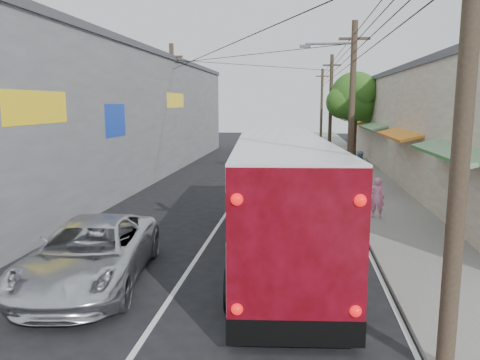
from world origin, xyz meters
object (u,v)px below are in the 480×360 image
object	(u,v)px
coach_bus	(280,194)
parked_suv	(330,166)
parked_car_mid	(327,162)
pedestrian_far	(359,168)
jeepney	(91,253)
parked_car_far	(310,145)
pedestrian_near	(377,198)

from	to	relation	value
coach_bus	parked_suv	distance (m)	13.70
parked_car_mid	pedestrian_far	distance (m)	5.03
jeepney	parked_car_mid	xyz separation A→B (m)	(6.73, 19.38, -0.10)
parked_car_mid	pedestrian_far	bearing A→B (deg)	-78.84
coach_bus	jeepney	size ratio (longest dim) A/B	2.14
parked_car_mid	parked_car_far	xyz separation A→B (m)	(-0.80, 11.62, 0.08)
coach_bus	parked_suv	size ratio (longest dim) A/B	2.21
parked_suv	pedestrian_near	distance (m)	9.47
jeepney	parked_car_far	bearing A→B (deg)	71.78
coach_bus	pedestrian_far	world-z (taller)	coach_bus
parked_suv	parked_car_far	size ratio (longest dim) A/B	1.18
coach_bus	pedestrian_near	xyz separation A→B (m)	(3.42, 4.07, -0.86)
jeepney	parked_suv	distance (m)	17.88
coach_bus	jeepney	bearing A→B (deg)	-150.01
parked_car_mid	pedestrian_near	distance (m)	12.26
parked_car_mid	parked_car_far	bearing A→B (deg)	89.34
parked_suv	parked_car_far	world-z (taller)	parked_suv
pedestrian_near	pedestrian_far	world-z (taller)	pedestrian_far
jeepney	parked_car_far	xyz separation A→B (m)	(5.93, 31.01, -0.02)
parked_car_mid	pedestrian_near	size ratio (longest dim) A/B	2.58
jeepney	pedestrian_far	world-z (taller)	pedestrian_far
parked_suv	coach_bus	bearing A→B (deg)	-94.04
jeepney	pedestrian_near	world-z (taller)	pedestrian_near
coach_bus	pedestrian_near	bearing A→B (deg)	44.93
parked_suv	parked_car_mid	distance (m)	2.81
pedestrian_far	jeepney	bearing A→B (deg)	65.51
coach_bus	parked_car_mid	world-z (taller)	coach_bus
parked_suv	pedestrian_far	world-z (taller)	pedestrian_far
coach_bus	parked_car_mid	xyz separation A→B (m)	(2.31, 16.29, -1.07)
parked_car_mid	pedestrian_far	size ratio (longest dim) A/B	2.22
parked_car_far	pedestrian_far	world-z (taller)	pedestrian_far
parked_suv	parked_car_far	bearing A→B (deg)	98.84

